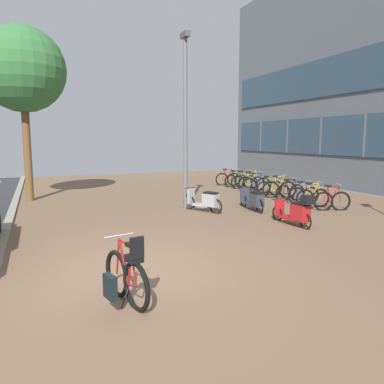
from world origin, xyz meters
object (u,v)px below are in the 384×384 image
(bicycle_rack_00, at_px, (332,201))
(scooter_near, at_px, (254,200))
(bicycle_rack_03, at_px, (290,192))
(scooter_mid, at_px, (205,201))
(bicycle_rack_02, at_px, (303,195))
(bicycle_rack_10, at_px, (228,179))
(lamp_post, at_px, (185,114))
(bicycle_rack_01, at_px, (313,198))
(bicycle_rack_06, at_px, (256,185))
(street_tree, at_px, (23,70))
(bicycle_rack_07, at_px, (252,183))
(scooter_far, at_px, (297,211))
(bicycle_rack_04, at_px, (279,189))
(bicycle_rack_08, at_px, (244,182))
(bicycle_rack_05, at_px, (269,188))
(bicycle_foreground, at_px, (126,277))
(bicycle_rack_09, at_px, (236,181))

(bicycle_rack_00, relative_size, scooter_near, 0.69)
(bicycle_rack_03, height_order, scooter_mid, bicycle_rack_03)
(bicycle_rack_02, height_order, bicycle_rack_10, bicycle_rack_10)
(scooter_near, bearing_deg, lamp_post, 148.29)
(bicycle_rack_00, distance_m, bicycle_rack_03, 2.33)
(bicycle_rack_03, xyz_separation_m, scooter_near, (-2.50, -1.32, 0.04))
(bicycle_rack_02, bearing_deg, bicycle_rack_01, -104.75)
(bicycle_rack_06, xyz_separation_m, street_tree, (-9.56, 1.60, 4.71))
(bicycle_rack_07, distance_m, scooter_far, 7.46)
(bicycle_rack_06, bearing_deg, bicycle_rack_00, -88.23)
(scooter_far, bearing_deg, bicycle_rack_01, 42.76)
(bicycle_rack_04, bearing_deg, lamp_post, -169.48)
(bicycle_rack_08, bearing_deg, scooter_far, -109.67)
(bicycle_rack_02, xyz_separation_m, bicycle_rack_04, (-0.02, 1.55, 0.03))
(bicycle_rack_04, bearing_deg, bicycle_rack_05, 87.10)
(scooter_far, distance_m, lamp_post, 5.12)
(scooter_mid, relative_size, scooter_far, 0.92)
(bicycle_rack_10, bearing_deg, bicycle_rack_00, -90.08)
(bicycle_rack_00, height_order, bicycle_rack_01, bicycle_rack_01)
(bicycle_rack_03, relative_size, scooter_mid, 0.85)
(bicycle_foreground, xyz_separation_m, lamp_post, (3.68, 6.98, 2.92))
(bicycle_foreground, relative_size, bicycle_rack_03, 1.04)
(bicycle_rack_10, bearing_deg, bicycle_rack_06, -92.85)
(bicycle_rack_01, relative_size, scooter_near, 0.73)
(bicycle_rack_02, height_order, bicycle_rack_04, bicycle_rack_04)
(bicycle_rack_06, height_order, scooter_mid, bicycle_rack_06)
(bicycle_rack_07, xyz_separation_m, lamp_post, (-4.63, -3.18, 2.97))
(bicycle_rack_03, relative_size, bicycle_rack_09, 1.05)
(bicycle_rack_06, height_order, bicycle_rack_10, bicycle_rack_06)
(bicycle_rack_06, bearing_deg, bicycle_rack_03, -87.13)
(bicycle_rack_07, xyz_separation_m, bicycle_rack_09, (-0.01, 1.55, -0.02))
(bicycle_rack_00, height_order, scooter_near, bicycle_rack_00)
(bicycle_rack_08, relative_size, street_tree, 0.20)
(bicycle_rack_00, height_order, bicycle_rack_07, bicycle_rack_07)
(bicycle_rack_01, relative_size, bicycle_rack_04, 0.96)
(bicycle_rack_05, distance_m, lamp_post, 5.72)
(bicycle_rack_05, distance_m, bicycle_rack_09, 3.11)
(lamp_post, bearing_deg, bicycle_rack_01, -18.77)
(bicycle_rack_01, height_order, bicycle_rack_07, bicycle_rack_07)
(bicycle_rack_07, bearing_deg, bicycle_rack_05, -91.17)
(bicycle_rack_10, relative_size, scooter_mid, 0.83)
(bicycle_rack_06, distance_m, bicycle_rack_09, 2.34)
(bicycle_rack_04, distance_m, bicycle_rack_07, 2.33)
(bicycle_rack_03, height_order, bicycle_rack_04, bicycle_rack_04)
(scooter_near, bearing_deg, bicycle_rack_03, 27.88)
(scooter_near, relative_size, street_tree, 0.27)
(street_tree, bearing_deg, bicycle_rack_04, -18.02)
(bicycle_rack_03, distance_m, scooter_far, 4.65)
(bicycle_rack_08, distance_m, scooter_far, 8.20)
(bicycle_rack_09, distance_m, scooter_near, 6.52)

